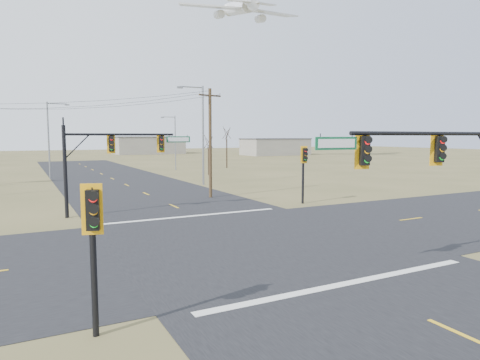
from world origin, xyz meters
The scene contains 18 objects.
ground centered at (0.00, 0.00, 0.00)m, with size 320.00×320.00×0.00m, color olive.
road_ew centered at (0.00, 0.00, 0.01)m, with size 160.00×14.00×0.02m, color black.
road_ns centered at (0.00, 0.00, 0.01)m, with size 14.00×160.00×0.02m, color black.
stop_bar_near centered at (0.00, -7.50, 0.03)m, with size 12.00×0.40×0.01m, color silver.
stop_bar_far centered at (0.00, 7.50, 0.03)m, with size 12.00×0.40×0.01m, color silver.
mast_arm_near centered at (4.56, -7.50, 4.44)m, with size 10.32×0.57×6.07m.
mast_arm_far centered at (-4.48, 10.89, 4.42)m, with size 8.82×0.55×6.09m.
pedestal_signal_ne centered at (9.65, 8.53, 3.34)m, with size 0.65×0.57×4.62m.
pedestal_signal_sw centered at (-8.80, -7.65, 3.07)m, with size 0.65×0.56×4.18m.
utility_pole_near centered at (4.42, 15.11, 4.91)m, with size 2.27×0.67×9.45m.
streetlight_a centered at (7.38, 24.41, 6.06)m, with size 3.00×0.31×10.79m.
streetlight_b centered at (11.56, 45.84, 4.80)m, with size 2.39×0.29×8.56m.
streetlight_c centered at (-6.79, 38.92, 5.38)m, with size 2.68×0.36×9.58m.
bare_tree_c centered at (12.93, 35.30, 4.57)m, with size 2.71×2.71×5.82m.
bare_tree_d centered at (21.04, 46.37, 5.95)m, with size 3.03×3.03×7.39m.
warehouse_mid centered at (25.00, 110.00, 2.50)m, with size 20.00×12.00×5.00m, color gray.
warehouse_right centered at (55.00, 85.00, 2.25)m, with size 18.00×10.00×4.50m, color gray.
jet_airliner centered at (35.78, 69.87, 34.44)m, with size 20.32×21.24×11.80m.
Camera 1 is at (-10.44, -19.10, 5.37)m, focal length 32.00 mm.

